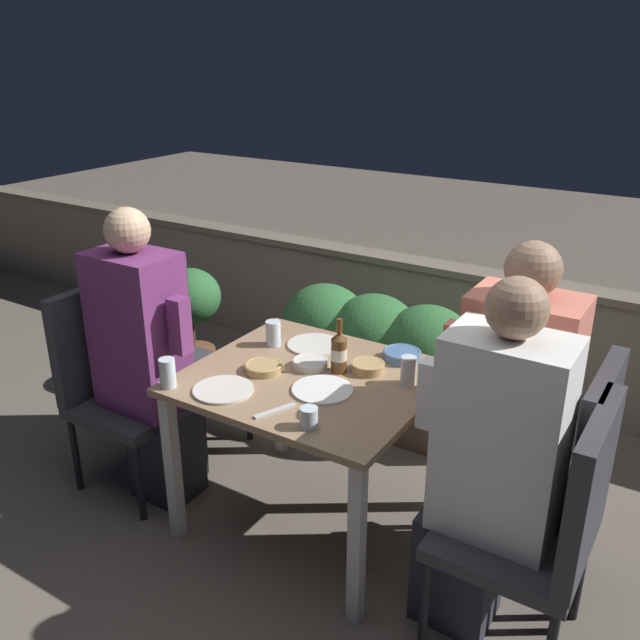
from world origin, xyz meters
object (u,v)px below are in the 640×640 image
chair_left_near (115,372)px  chair_right_far (561,466)px  person_purple_stripe (146,358)px  person_white_polo (489,466)px  potted_plant (191,314)px  beer_bottle (339,352)px  chair_left_far (170,345)px  chair_right_near (550,517)px  person_coral_top (507,418)px

chair_left_near → chair_right_far: bearing=9.7°
chair_left_near → person_purple_stripe: 0.25m
person_purple_stripe → person_white_polo: bearing=0.8°
potted_plant → person_white_polo: bearing=-22.7°
beer_bottle → chair_left_far: bearing=175.3°
chair_left_far → chair_right_far: (1.92, -0.03, 0.00)m
chair_right_near → person_coral_top: person_coral_top is taller
person_purple_stripe → chair_right_near: person_purple_stripe is taller
person_white_polo → person_coral_top: 0.31m
beer_bottle → potted_plant: beer_bottle is taller
person_white_polo → beer_bottle: 0.78m
chair_right_near → chair_right_far: size_ratio=1.00×
chair_left_near → potted_plant: 0.99m
chair_left_far → person_white_polo: bearing=-10.9°
potted_plant → chair_left_far: bearing=-56.2°
chair_left_near → beer_bottle: bearing=14.9°
person_white_polo → potted_plant: person_white_polo is taller
chair_right_far → person_coral_top: (-0.21, 0.00, 0.13)m
chair_left_far → person_white_polo: size_ratio=0.72×
beer_bottle → chair_left_near: bearing=-165.1°
chair_left_far → person_white_polo: person_white_polo is taller
person_white_polo → chair_left_far: bearing=169.1°
chair_left_far → chair_right_far: 1.92m
person_white_polo → chair_right_far: 0.37m
chair_left_near → potted_plant: bearing=112.4°
chair_right_near → beer_bottle: (-0.93, 0.25, 0.25)m
person_coral_top → beer_bottle: 0.69m
chair_left_near → person_purple_stripe: person_purple_stripe is taller
chair_left_near → person_coral_top: person_coral_top is taller
person_purple_stripe → chair_right_far: 1.74m
chair_left_near → chair_left_far: same height
chair_left_far → person_coral_top: bearing=-1.0°
chair_left_near → person_white_polo: 1.75m
chair_right_near → chair_left_far: bearing=170.3°
chair_left_far → chair_right_far: size_ratio=1.00×
chair_right_near → person_white_polo: size_ratio=0.72×
person_white_polo → beer_bottle: person_white_polo is taller
chair_left_near → person_white_polo: bearing=0.7°
person_purple_stripe → beer_bottle: size_ratio=5.81×
chair_left_far → beer_bottle: 1.06m
person_white_polo → potted_plant: bearing=157.3°
person_coral_top → chair_left_far: bearing=179.0°
chair_left_near → beer_bottle: chair_left_near is taller
chair_right_near → potted_plant: bearing=159.1°
chair_left_far → person_purple_stripe: bearing=-59.0°
potted_plant → chair_right_far: bearing=-14.3°
chair_right_near → chair_right_far: 0.31m
chair_left_far → chair_right_near: size_ratio=1.00×
person_purple_stripe → person_coral_top: 1.53m
beer_bottle → person_coral_top: bearing=4.6°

